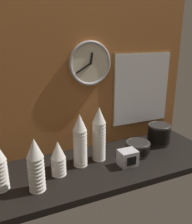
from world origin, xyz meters
TOP-DOWN VIEW (x-y plane):
  - ground_plane at (0.00, 0.00)cm, footprint 160.00×56.00cm
  - wall_tiled_back at (0.00, 26.50)cm, footprint 160.00×3.00cm
  - cup_stack_center_left at (-25.44, -2.07)cm, footprint 8.63×8.63cm
  - cup_stack_center at (-10.41, 2.84)cm, footprint 8.63×8.63cm
  - cup_stack_left at (-39.46, -11.59)cm, footprint 8.63×8.63cm
  - cup_stack_center_right at (3.06, 4.92)cm, footprint 8.63×8.63cm
  - bowl_stack_right at (29.33, -0.01)cm, footprint 16.58×16.58cm
  - bowl_stack_far_right at (52.60, 7.76)cm, footprint 16.58×16.58cm
  - wall_clock at (5.06, 23.46)cm, footprint 28.85×2.70cm
  - menu_board at (46.78, 24.35)cm, footprint 48.43×1.32cm
  - napkin_dispenser at (16.12, -9.17)cm, footprint 11.04×9.17cm

SIDE VIEW (x-z plane):
  - ground_plane at x=0.00cm, z-range -4.00..0.00cm
  - napkin_dispenser at x=16.12cm, z-range 0.00..9.75cm
  - bowl_stack_right at x=29.33cm, z-range 0.35..9.43cm
  - bowl_stack_far_right at x=52.60cm, z-range 0.33..15.49cm
  - cup_stack_center_left at x=-25.44cm, z-range 0.00..20.63cm
  - cup_stack_left at x=-39.46cm, z-range 0.00..28.87cm
  - cup_stack_center at x=-10.41cm, z-range 0.00..33.00cm
  - cup_stack_center_right at x=3.06cm, z-range 0.00..35.06cm
  - menu_board at x=46.78cm, z-range 11.52..65.65cm
  - wall_tiled_back at x=0.00cm, z-range 0.00..105.00cm
  - wall_clock at x=5.06cm, z-range 44.81..73.66cm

